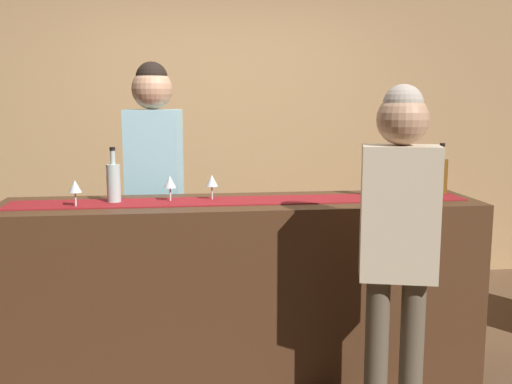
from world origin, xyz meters
name	(u,v)px	position (x,y,z in m)	size (l,w,h in m)	color
ground_plane	(242,375)	(0.00, 0.00, 0.00)	(10.00, 10.00, 0.00)	brown
back_wall	(218,114)	(0.00, 1.90, 1.45)	(6.00, 0.12, 2.90)	tan
bar_counter	(242,290)	(0.00, 0.00, 0.51)	(2.63, 0.60, 1.02)	#472B19
counter_runner_cloth	(241,201)	(0.00, 0.00, 1.02)	(2.50, 0.28, 0.01)	maroon
wine_bottle_amber	(441,175)	(1.19, 0.09, 1.13)	(0.07, 0.07, 0.30)	brown
wine_bottle_green	(370,176)	(0.76, 0.10, 1.13)	(0.07, 0.07, 0.30)	#194723
wine_bottle_clear	(114,182)	(-0.69, 0.04, 1.13)	(0.07, 0.07, 0.30)	#B2C6C1
wine_glass_near_customer	(212,181)	(-0.16, 0.05, 1.12)	(0.07, 0.07, 0.14)	silver
wine_glass_mid_counter	(170,183)	(-0.39, 0.03, 1.12)	(0.07, 0.07, 0.14)	silver
wine_glass_far_end	(75,187)	(-0.87, -0.08, 1.12)	(0.07, 0.07, 0.14)	silver
bartender	(154,170)	(-0.49, 0.58, 1.13)	(0.37, 0.26, 1.81)	#26262B
customer_sipping	(399,227)	(0.64, -0.69, 1.01)	(0.38, 0.28, 1.64)	brown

